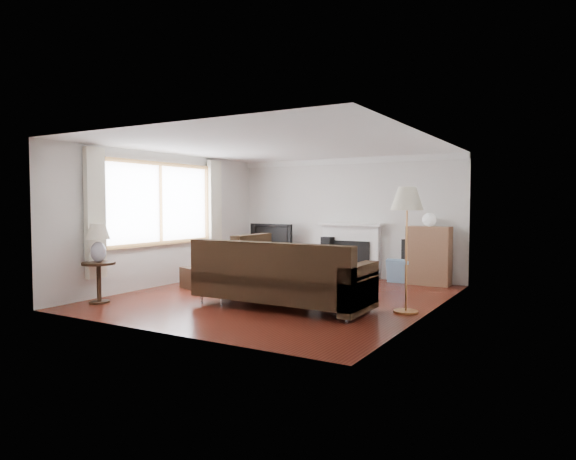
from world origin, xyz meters
The scene contains 17 objects.
room centered at (0.00, 0.00, 1.25)m, with size 5.10×5.60×2.54m.
window centered at (-2.45, -0.20, 1.55)m, with size 0.12×2.74×1.54m, color olive.
curtain_near centered at (-2.40, -1.72, 1.40)m, with size 0.10×0.35×2.10m, color #ECE9CE.
curtain_far centered at (-2.40, 1.32, 1.40)m, with size 0.10×0.35×2.10m, color #ECE9CE.
fireplace centered at (0.15, 2.64, 0.57)m, with size 1.40×0.26×1.15m, color white.
tv_stand centered at (-1.66, 2.50, 0.24)m, with size 0.97×0.43×0.48m, color black.
television centered at (-1.66, 2.50, 0.79)m, with size 1.07×0.14×0.61m, color black.
speaker_left centered at (-0.32, 2.55, 0.42)m, with size 0.23×0.28×0.84m, color black.
speaker_right centered at (1.45, 2.54, 0.43)m, with size 0.24×0.29×0.86m, color black.
bookshelf centered at (1.81, 2.53, 0.56)m, with size 0.81×0.38×1.11m, color brown.
globe_lamp centered at (1.81, 2.53, 1.24)m, with size 0.25×0.25×0.25m, color white.
sectional_sofa centered at (0.49, -0.71, 0.47)m, with size 2.89×2.12×0.94m, color black.
coffee_table centered at (0.66, 0.88, 0.21)m, with size 1.08×0.59×0.42m, color olive.
footstool centered at (-1.77, -0.01, 0.19)m, with size 0.45×0.45×0.38m, color black.
floor_lamp centered at (2.21, -0.15, 0.90)m, with size 0.46×0.46×1.79m, color #AA703B.
side_table centered at (-2.15, -1.87, 0.32)m, with size 0.51×0.51×0.64m, color black.
table_lamp centered at (-2.15, -1.87, 0.93)m, with size 0.36×0.36×0.59m, color silver.
Camera 1 is at (4.43, -7.23, 1.56)m, focal length 32.00 mm.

